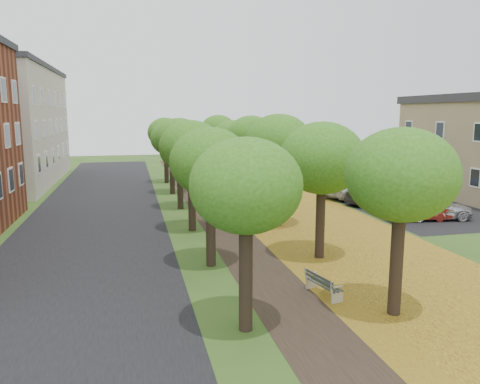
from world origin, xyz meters
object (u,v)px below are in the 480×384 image
car_grey (373,195)px  car_silver (433,207)px  bench (323,285)px  car_white (357,188)px  car_red (418,210)px

car_grey → car_silver: bearing=169.9°
bench → car_white: 19.84m
car_silver → car_white: bearing=16.0°
car_grey → car_white: bearing=-21.4°
car_silver → car_red: 1.03m
car_red → car_grey: (0.00, 5.17, 0.03)m
car_silver → car_red: (-1.02, -0.05, -0.14)m
bench → car_grey: 17.74m
bench → car_silver: 14.57m
car_white → car_grey: bearing=160.6°
car_silver → car_grey: size_ratio=0.99×
car_grey → car_white: 2.48m
bench → car_white: size_ratio=0.32×
car_grey → car_white: car_white is taller
bench → car_red: (10.00, 9.48, 0.21)m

